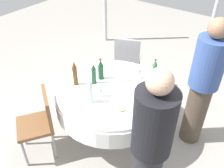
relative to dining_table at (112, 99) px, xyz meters
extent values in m
plane|color=gray|center=(0.00, 0.00, -0.59)|extent=(10.00, 10.00, 0.00)
cylinder|color=white|center=(0.00, 0.00, 0.13)|extent=(1.33, 1.33, 0.04)
cylinder|color=white|center=(0.00, 0.00, 0.00)|extent=(1.36, 1.36, 0.22)
cylinder|color=slate|center=(0.00, 0.00, -0.35)|extent=(0.14, 0.14, 0.48)
cylinder|color=slate|center=(0.00, 0.00, -0.58)|extent=(0.56, 0.56, 0.03)
cylinder|color=#194728|center=(-0.25, -0.03, 0.26)|extent=(0.06, 0.06, 0.21)
cone|color=#194728|center=(-0.25, -0.03, 0.39)|extent=(0.05, 0.05, 0.05)
cylinder|color=gold|center=(-0.25, -0.03, 0.42)|extent=(0.02, 0.02, 0.01)
cylinder|color=silver|center=(-0.05, -0.33, 0.27)|extent=(0.07, 0.07, 0.24)
cone|color=silver|center=(-0.05, -0.33, 0.43)|extent=(0.06, 0.06, 0.09)
cylinder|color=silver|center=(-0.05, -0.33, 0.48)|extent=(0.03, 0.03, 0.01)
cylinder|color=#593314|center=(-0.41, -0.18, 0.27)|extent=(0.06, 0.06, 0.24)
cone|color=#593314|center=(-0.41, -0.18, 0.43)|extent=(0.05, 0.05, 0.08)
cylinder|color=silver|center=(-0.41, -0.18, 0.47)|extent=(0.02, 0.02, 0.01)
cylinder|color=#194728|center=(-0.25, 0.10, 0.24)|extent=(0.07, 0.07, 0.19)
cone|color=#194728|center=(-0.25, 0.10, 0.38)|extent=(0.06, 0.06, 0.08)
cylinder|color=red|center=(-0.25, 0.10, 0.42)|extent=(0.03, 0.03, 0.01)
cylinder|color=#2D6B38|center=(0.28, 0.51, 0.25)|extent=(0.06, 0.06, 0.19)
cone|color=#2D6B38|center=(0.28, 0.51, 0.37)|extent=(0.05, 0.05, 0.06)
cylinder|color=black|center=(0.28, 0.51, 0.41)|extent=(0.02, 0.02, 0.01)
cylinder|color=white|center=(-0.04, 0.19, 0.15)|extent=(0.06, 0.06, 0.00)
cylinder|color=white|center=(-0.04, 0.19, 0.19)|extent=(0.01, 0.01, 0.08)
cylinder|color=white|center=(-0.04, 0.19, 0.27)|extent=(0.08, 0.08, 0.07)
cylinder|color=white|center=(0.13, 0.38, 0.15)|extent=(0.06, 0.06, 0.00)
cylinder|color=white|center=(0.13, 0.38, 0.19)|extent=(0.01, 0.01, 0.08)
cylinder|color=white|center=(0.13, 0.38, 0.27)|extent=(0.08, 0.08, 0.06)
cylinder|color=maroon|center=(0.13, 0.38, 0.25)|extent=(0.06, 0.06, 0.02)
cylinder|color=white|center=(0.23, 0.19, 0.15)|extent=(0.06, 0.06, 0.00)
cylinder|color=white|center=(0.23, 0.19, 0.19)|extent=(0.01, 0.01, 0.08)
cylinder|color=white|center=(0.23, 0.19, 0.27)|extent=(0.07, 0.07, 0.08)
cylinder|color=maroon|center=(0.23, 0.19, 0.25)|extent=(0.06, 0.06, 0.03)
cylinder|color=white|center=(-0.03, -0.19, 0.15)|extent=(0.06, 0.06, 0.00)
cylinder|color=white|center=(-0.03, -0.19, 0.18)|extent=(0.01, 0.01, 0.06)
cylinder|color=white|center=(-0.03, -0.19, 0.25)|extent=(0.07, 0.07, 0.07)
cylinder|color=gold|center=(-0.03, -0.19, 0.23)|extent=(0.06, 0.06, 0.03)
cylinder|color=white|center=(0.48, 0.04, 0.16)|extent=(0.25, 0.25, 0.02)
ellipsoid|color=#8C9E59|center=(0.48, 0.04, 0.17)|extent=(0.11, 0.10, 0.02)
cylinder|color=white|center=(0.30, -0.25, 0.16)|extent=(0.21, 0.21, 0.02)
ellipsoid|color=tan|center=(0.30, -0.25, 0.17)|extent=(0.10, 0.09, 0.02)
cube|color=silver|center=(0.15, 0.00, 0.15)|extent=(0.12, 0.15, 0.00)
cube|color=silver|center=(0.08, -0.47, 0.15)|extent=(0.02, 0.18, 0.00)
cube|color=white|center=(-0.47, 0.25, 0.16)|extent=(0.15, 0.15, 0.02)
cylinder|color=#4C3F33|center=(0.88, 0.55, -0.16)|extent=(0.26, 0.26, 0.87)
cylinder|color=#334C8C|center=(0.88, 0.55, 0.56)|extent=(0.34, 0.34, 0.58)
sphere|color=#8C664C|center=(0.88, 0.55, 0.96)|extent=(0.21, 0.21, 0.21)
cylinder|color=black|center=(0.83, -0.58, 0.56)|extent=(0.34, 0.34, 0.60)
sphere|color=#D8AD8C|center=(0.83, -0.58, 0.96)|extent=(0.20, 0.20, 0.20)
cube|color=#99999E|center=(-0.51, 1.16, -0.14)|extent=(0.53, 0.53, 0.04)
cube|color=#99999E|center=(-0.44, 0.99, 0.07)|extent=(0.38, 0.20, 0.42)
cylinder|color=gray|center=(-0.42, 1.38, -0.38)|extent=(0.03, 0.03, 0.43)
cylinder|color=gray|center=(-0.73, 1.24, -0.38)|extent=(0.03, 0.03, 0.43)
cylinder|color=gray|center=(-0.29, 1.07, -0.38)|extent=(0.03, 0.03, 0.43)
cylinder|color=gray|center=(-0.60, 0.93, -0.38)|extent=(0.03, 0.03, 0.43)
cube|color=brown|center=(-0.54, -0.79, -0.14)|extent=(0.56, 0.56, 0.04)
cube|color=brown|center=(-0.44, -0.64, 0.07)|extent=(0.35, 0.26, 0.42)
cylinder|color=gray|center=(-0.77, -0.83, -0.38)|extent=(0.03, 0.03, 0.43)
cylinder|color=gray|center=(-0.49, -1.02, -0.38)|extent=(0.03, 0.03, 0.43)
cylinder|color=gray|center=(-0.58, -0.55, -0.38)|extent=(0.03, 0.03, 0.43)
cylinder|color=gray|center=(-0.30, -0.74, -0.38)|extent=(0.03, 0.03, 0.43)
camera|label=1|loc=(1.36, -1.85, 1.94)|focal=39.22mm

